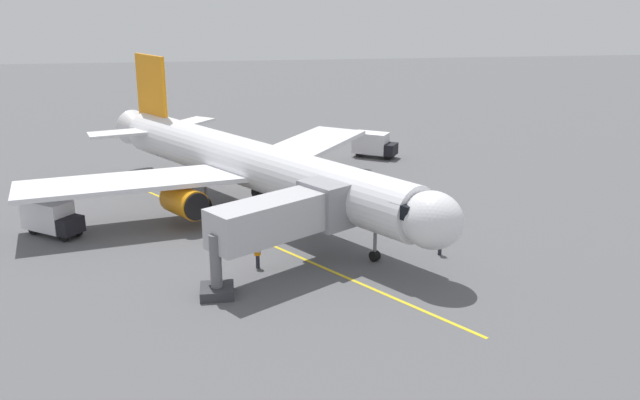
{
  "coord_description": "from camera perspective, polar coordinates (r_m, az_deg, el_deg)",
  "views": [
    {
      "loc": [
        2.92,
        57.01,
        18.08
      ],
      "look_at": [
        -3.54,
        9.55,
        3.0
      ],
      "focal_mm": 39.35,
      "sensor_mm": 36.0,
      "label": 1
    }
  ],
  "objects": [
    {
      "name": "jet_bridge",
      "position": [
        44.49,
        -2.55,
        -1.32
      ],
      "size": [
        10.49,
        8.25,
        5.4
      ],
      "color": "#B7B7BC",
      "rests_on": "ground"
    },
    {
      "name": "box_truck_near_nose",
      "position": [
        55.29,
        -20.98,
        -1.3
      ],
      "size": [
        4.87,
        4.28,
        2.62
      ],
      "color": "black",
      "rests_on": "ground"
    },
    {
      "name": "ground_plane",
      "position": [
        59.88,
        -4.6,
        -0.16
      ],
      "size": [
        220.0,
        220.0,
        0.0
      ],
      "primitive_type": "plane",
      "color": "#565659"
    },
    {
      "name": "ground_crew_wing_walker",
      "position": [
        46.09,
        -5.1,
        -4.5
      ],
      "size": [
        0.46,
        0.36,
        1.71
      ],
      "color": "#23232D",
      "rests_on": "ground"
    },
    {
      "name": "box_truck_portside",
      "position": [
        74.85,
        4.43,
        4.54
      ],
      "size": [
        4.94,
        4.08,
        2.62
      ],
      "color": "black",
      "rests_on": "ground"
    },
    {
      "name": "airplane",
      "position": [
        56.12,
        -5.68,
        2.86
      ],
      "size": [
        30.89,
        35.33,
        11.5
      ],
      "color": "white",
      "rests_on": "ground"
    },
    {
      "name": "apron_lead_in_line",
      "position": [
        51.39,
        -5.09,
        -3.19
      ],
      "size": [
        22.73,
        33.18,
        0.01
      ],
      "primitive_type": "cube",
      "rotation": [
        0.0,
        0.0,
        0.6
      ],
      "color": "yellow",
      "rests_on": "ground"
    },
    {
      "name": "ground_crew_marshaller",
      "position": [
        48.76,
        9.75,
        -3.43
      ],
      "size": [
        0.41,
        0.27,
        1.71
      ],
      "color": "#23232D",
      "rests_on": "ground"
    }
  ]
}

